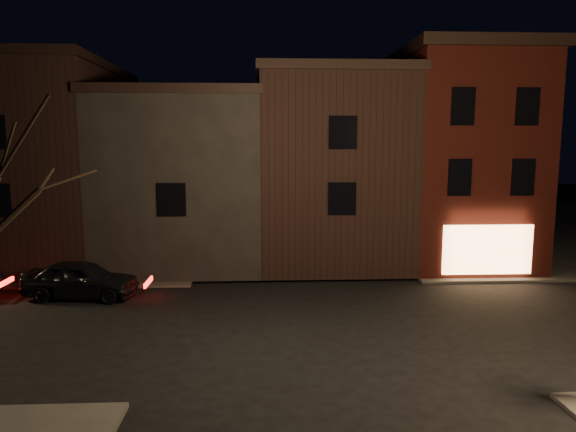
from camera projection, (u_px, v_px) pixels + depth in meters
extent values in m
plane|color=black|center=(320.00, 327.00, 17.06)|extent=(120.00, 120.00, 0.00)
cube|color=#2D2B28|center=(561.00, 226.00, 37.76)|extent=(30.00, 30.00, 0.12)
cube|color=#2D2B28|center=(5.00, 230.00, 35.91)|extent=(30.00, 30.00, 0.12)
cube|color=#3E100B|center=(457.00, 162.00, 26.11)|extent=(6.00, 8.00, 10.00)
cube|color=black|center=(462.00, 56.00, 25.38)|extent=(6.50, 8.50, 0.50)
cube|color=#FFB772|center=(487.00, 250.00, 22.62)|extent=(4.00, 0.12, 2.20)
cube|color=black|center=(328.00, 171.00, 26.87)|extent=(7.00, 10.00, 9.00)
cube|color=black|center=(329.00, 79.00, 26.21)|extent=(7.30, 10.30, 0.40)
cube|color=black|center=(189.00, 181.00, 26.60)|extent=(7.50, 10.00, 8.00)
cube|color=black|center=(186.00, 99.00, 26.02)|extent=(7.80, 10.30, 0.40)
cube|color=black|center=(45.00, 167.00, 26.16)|extent=(7.00, 10.00, 9.50)
cube|color=black|center=(39.00, 67.00, 25.47)|extent=(7.30, 10.30, 0.40)
imported|color=black|center=(81.00, 279.00, 20.23)|extent=(4.56, 2.23, 1.50)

